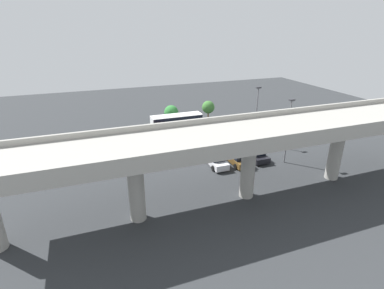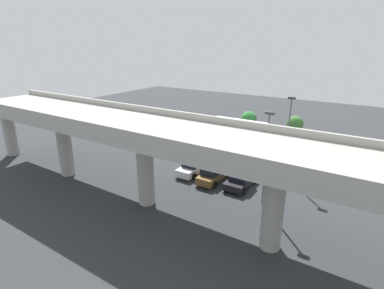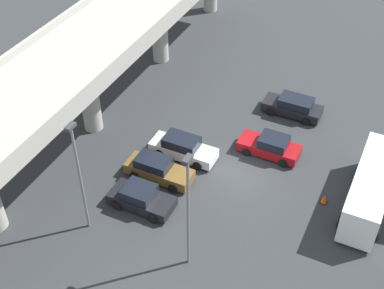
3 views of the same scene
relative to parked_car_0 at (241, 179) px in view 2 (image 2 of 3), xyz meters
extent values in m
plane|color=#2D3033|center=(5.58, -4.73, -0.71)|extent=(94.90, 94.90, 0.00)
cube|color=#9E9B93|center=(5.58, 7.45, 6.00)|extent=(44.29, 7.02, 0.90)
cube|color=#9E9B93|center=(5.58, 4.08, 6.72)|extent=(44.29, 0.30, 0.55)
cube|color=#9E9B93|center=(5.58, 10.81, 6.72)|extent=(44.29, 0.30, 0.55)
cylinder|color=#9E9B93|center=(-5.49, 7.45, 2.42)|extent=(1.42, 1.42, 6.26)
cylinder|color=#9E9B93|center=(5.58, 7.45, 2.42)|extent=(1.42, 1.42, 6.26)
cylinder|color=#9E9B93|center=(16.65, 7.45, 2.42)|extent=(1.42, 1.42, 6.26)
cylinder|color=#9E9B93|center=(27.72, 7.45, 2.42)|extent=(1.42, 1.42, 6.26)
cube|color=black|center=(0.00, -0.05, -0.18)|extent=(1.92, 4.33, 0.67)
cube|color=black|center=(0.00, 0.12, 0.49)|extent=(1.77, 2.02, 0.67)
cylinder|color=black|center=(0.98, -1.39, -0.36)|extent=(0.22, 0.69, 0.69)
cylinder|color=black|center=(-0.98, -1.39, -0.36)|extent=(0.22, 0.69, 0.69)
cylinder|color=black|center=(0.98, 1.29, -0.36)|extent=(0.22, 0.69, 0.69)
cylinder|color=black|center=(-0.98, 1.29, -0.36)|extent=(0.22, 0.69, 0.69)
cube|color=brown|center=(2.84, 0.18, -0.14)|extent=(1.70, 4.77, 0.77)
cube|color=black|center=(2.84, 0.59, 0.57)|extent=(1.57, 2.40, 0.65)
cylinder|color=black|center=(3.72, -1.30, -0.38)|extent=(0.22, 0.67, 0.67)
cylinder|color=black|center=(1.97, -1.30, -0.38)|extent=(0.22, 0.67, 0.67)
cylinder|color=black|center=(3.72, 1.66, -0.38)|extent=(0.22, 0.67, 0.67)
cylinder|color=black|center=(1.97, 1.66, -0.38)|extent=(0.22, 0.67, 0.67)
cube|color=silver|center=(5.57, -0.33, -0.15)|extent=(1.72, 4.90, 0.75)
cube|color=black|center=(5.57, -0.18, 0.59)|extent=(1.59, 2.51, 0.71)
cylinder|color=black|center=(6.46, -1.85, -0.37)|extent=(0.22, 0.68, 0.68)
cylinder|color=black|center=(4.69, -1.85, -0.37)|extent=(0.22, 0.68, 0.68)
cylinder|color=black|center=(6.46, 1.18, -0.37)|extent=(0.22, 0.68, 0.68)
cylinder|color=black|center=(4.69, 1.18, -0.37)|extent=(0.22, 0.68, 0.68)
cube|color=maroon|center=(8.56, -5.82, -0.18)|extent=(1.81, 4.46, 0.72)
cube|color=black|center=(8.56, -6.12, 0.52)|extent=(1.67, 2.03, 0.68)
cylinder|color=black|center=(7.63, -4.44, -0.40)|extent=(0.22, 0.63, 0.63)
cylinder|color=black|center=(9.49, -4.44, -0.40)|extent=(0.22, 0.63, 0.63)
cylinder|color=black|center=(7.63, -7.21, -0.40)|extent=(0.22, 0.63, 0.63)
cylinder|color=black|center=(9.49, -7.21, -0.40)|extent=(0.22, 0.63, 0.63)
cube|color=black|center=(13.91, -5.89, -0.17)|extent=(1.79, 4.65, 0.74)
cube|color=black|center=(13.91, -6.13, 0.52)|extent=(1.64, 2.59, 0.63)
cylinder|color=black|center=(12.99, -4.45, -0.39)|extent=(0.22, 0.63, 0.63)
cylinder|color=black|center=(14.83, -4.45, -0.39)|extent=(0.22, 0.63, 0.63)
cylinder|color=black|center=(12.99, -7.33, -0.39)|extent=(0.22, 0.63, 0.63)
cylinder|color=black|center=(14.83, -7.33, -0.39)|extent=(0.22, 0.63, 0.63)
cube|color=white|center=(6.38, -13.36, 0.87)|extent=(8.15, 2.22, 2.65)
cube|color=black|center=(6.38, -13.36, 1.83)|extent=(7.99, 2.26, 0.58)
cylinder|color=black|center=(8.91, -12.23, -0.24)|extent=(0.94, 0.29, 0.94)
cylinder|color=black|center=(8.91, -14.49, -0.24)|extent=(0.94, 0.29, 0.94)
cylinder|color=black|center=(3.86, -12.23, -0.24)|extent=(0.94, 0.29, 0.94)
cylinder|color=black|center=(3.86, -14.49, -0.24)|extent=(0.94, 0.29, 0.94)
cylinder|color=slate|center=(-2.78, -4.78, 3.37)|extent=(0.16, 0.16, 8.16)
cube|color=#333338|center=(-2.78, -4.78, 7.55)|extent=(0.70, 0.35, 0.20)
cylinder|color=slate|center=(-2.99, 2.13, 3.28)|extent=(0.16, 0.16, 7.98)
cube|color=#333338|center=(-2.99, 2.13, 7.37)|extent=(0.70, 0.35, 0.20)
cylinder|color=brown|center=(-0.52, -16.70, 0.17)|extent=(0.24, 0.24, 1.76)
sphere|color=#3D7533|center=(-0.52, -16.70, 2.00)|extent=(2.23, 2.23, 2.23)
cylinder|color=brown|center=(6.30, -16.59, 0.01)|extent=(0.24, 0.24, 1.44)
sphere|color=#337F38|center=(6.30, -16.59, 1.76)|extent=(2.41, 2.41, 2.41)
cube|color=black|center=(5.44, -10.80, -0.69)|extent=(0.44, 0.44, 0.04)
cone|color=#EA590F|center=(5.44, -10.80, -0.36)|extent=(0.40, 0.40, 0.70)
camera|label=1|loc=(19.97, 30.34, 15.75)|focal=28.00mm
camera|label=2|loc=(-10.45, 24.84, 12.57)|focal=28.00mm
camera|label=3|loc=(-20.40, -13.47, 25.34)|focal=50.00mm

